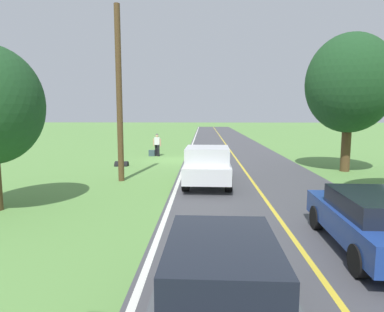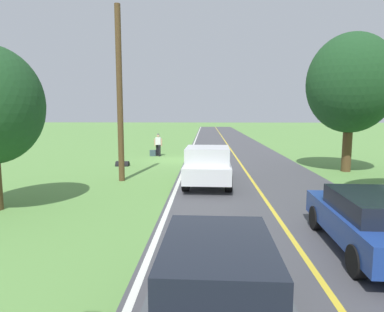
{
  "view_description": "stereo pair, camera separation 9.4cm",
  "coord_description": "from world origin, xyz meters",
  "px_view_note": "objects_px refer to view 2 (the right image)",
  "views": [
    {
      "loc": [
        -2.0,
        23.13,
        3.26
      ],
      "look_at": [
        -1.53,
        9.58,
        1.53
      ],
      "focal_mm": 31.17,
      "sensor_mm": 36.0,
      "label": 1
    },
    {
      "loc": [
        -2.1,
        23.12,
        3.26
      ],
      "look_at": [
        -1.53,
        9.58,
        1.53
      ],
      "focal_mm": 31.17,
      "sensor_mm": 36.0,
      "label": 2
    }
  ],
  "objects_px": {
    "pickup_truck_passing": "(208,164)",
    "sedan_ahead_same_lane": "(218,288)",
    "hitchhiker_walking": "(158,143)",
    "utility_pole_roadside": "(120,95)",
    "tree_far_side_near": "(351,84)",
    "sedan_mid_oncoming": "(372,220)",
    "suitcase_carried": "(153,153)"
  },
  "relations": [
    {
      "from": "hitchhiker_walking",
      "to": "pickup_truck_passing",
      "type": "relative_size",
      "value": 0.32
    },
    {
      "from": "hitchhiker_walking",
      "to": "suitcase_carried",
      "type": "distance_m",
      "value": 0.86
    },
    {
      "from": "tree_far_side_near",
      "to": "sedan_mid_oncoming",
      "type": "xyz_separation_m",
      "value": [
        4.02,
        11.23,
        -4.14
      ]
    },
    {
      "from": "hitchhiker_walking",
      "to": "pickup_truck_passing",
      "type": "bearing_deg",
      "value": 110.22
    },
    {
      "from": "hitchhiker_walking",
      "to": "utility_pole_roadside",
      "type": "relative_size",
      "value": 0.21
    },
    {
      "from": "suitcase_carried",
      "to": "pickup_truck_passing",
      "type": "xyz_separation_m",
      "value": [
        -4.19,
        10.15,
        0.73
      ]
    },
    {
      "from": "hitchhiker_walking",
      "to": "sedan_ahead_same_lane",
      "type": "distance_m",
      "value": 21.23
    },
    {
      "from": "sedan_ahead_same_lane",
      "to": "utility_pole_roadside",
      "type": "distance_m",
      "value": 12.55
    },
    {
      "from": "sedan_ahead_same_lane",
      "to": "tree_far_side_near",
      "type": "bearing_deg",
      "value": -118.24
    },
    {
      "from": "tree_far_side_near",
      "to": "utility_pole_roadside",
      "type": "xyz_separation_m",
      "value": [
        12.05,
        3.15,
        -0.76
      ]
    },
    {
      "from": "tree_far_side_near",
      "to": "hitchhiker_walking",
      "type": "bearing_deg",
      "value": -28.94
    },
    {
      "from": "hitchhiker_walking",
      "to": "sedan_ahead_same_lane",
      "type": "height_order",
      "value": "hitchhiker_walking"
    },
    {
      "from": "hitchhiker_walking",
      "to": "suitcase_carried",
      "type": "xyz_separation_m",
      "value": [
        0.42,
        0.07,
        -0.74
      ]
    },
    {
      "from": "sedan_ahead_same_lane",
      "to": "utility_pole_roadside",
      "type": "height_order",
      "value": "utility_pole_roadside"
    },
    {
      "from": "hitchhiker_walking",
      "to": "sedan_mid_oncoming",
      "type": "bearing_deg",
      "value": 113.28
    },
    {
      "from": "utility_pole_roadside",
      "to": "sedan_mid_oncoming",
      "type": "bearing_deg",
      "value": 134.81
    },
    {
      "from": "sedan_mid_oncoming",
      "to": "sedan_ahead_same_lane",
      "type": "xyz_separation_m",
      "value": [
        3.74,
        3.23,
        0.0
      ]
    },
    {
      "from": "tree_far_side_near",
      "to": "utility_pole_roadside",
      "type": "relative_size",
      "value": 0.92
    },
    {
      "from": "suitcase_carried",
      "to": "sedan_mid_oncoming",
      "type": "xyz_separation_m",
      "value": [
        -8.02,
        17.58,
        0.52
      ]
    },
    {
      "from": "tree_far_side_near",
      "to": "utility_pole_roadside",
      "type": "bearing_deg",
      "value": 14.64
    },
    {
      "from": "sedan_mid_oncoming",
      "to": "utility_pole_roadside",
      "type": "distance_m",
      "value": 11.88
    },
    {
      "from": "pickup_truck_passing",
      "to": "utility_pole_roadside",
      "type": "distance_m",
      "value": 5.3
    },
    {
      "from": "suitcase_carried",
      "to": "pickup_truck_passing",
      "type": "distance_m",
      "value": 11.01
    },
    {
      "from": "sedan_mid_oncoming",
      "to": "tree_far_side_near",
      "type": "bearing_deg",
      "value": -109.71
    },
    {
      "from": "tree_far_side_near",
      "to": "sedan_ahead_same_lane",
      "type": "bearing_deg",
      "value": 61.76
    },
    {
      "from": "suitcase_carried",
      "to": "sedan_mid_oncoming",
      "type": "distance_m",
      "value": 19.33
    },
    {
      "from": "pickup_truck_passing",
      "to": "sedan_mid_oncoming",
      "type": "distance_m",
      "value": 8.36
    },
    {
      "from": "sedan_mid_oncoming",
      "to": "utility_pole_roadside",
      "type": "height_order",
      "value": "utility_pole_roadside"
    },
    {
      "from": "tree_far_side_near",
      "to": "sedan_mid_oncoming",
      "type": "bearing_deg",
      "value": 70.29
    },
    {
      "from": "pickup_truck_passing",
      "to": "sedan_ahead_same_lane",
      "type": "height_order",
      "value": "pickup_truck_passing"
    },
    {
      "from": "suitcase_carried",
      "to": "tree_far_side_near",
      "type": "height_order",
      "value": "tree_far_side_near"
    },
    {
      "from": "pickup_truck_passing",
      "to": "tree_far_side_near",
      "type": "distance_m",
      "value": 9.57
    }
  ]
}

